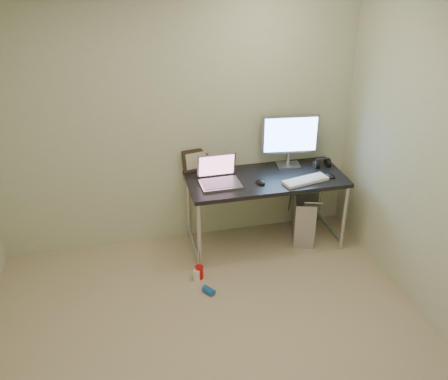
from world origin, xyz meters
TOP-DOWN VIEW (x-y plane):
  - floor at (0.00, 0.00)m, footprint 3.50×3.50m
  - ceiling at (0.00, 0.00)m, footprint 3.50×3.50m
  - wall_back at (0.00, 1.75)m, footprint 3.50×0.02m
  - desk at (0.79, 1.42)m, footprint 1.52×0.66m
  - tower_computer at (1.23, 1.44)m, footprint 0.34×0.51m
  - cable_a at (1.18, 1.70)m, footprint 0.01×0.16m
  - cable_b at (1.27, 1.68)m, footprint 0.02×0.11m
  - can_red at (0.04, 0.99)m, footprint 0.08×0.08m
  - can_white at (0.01, 0.96)m, footprint 0.08×0.08m
  - can_blue at (0.08, 0.75)m, footprint 0.12×0.13m
  - laptop at (0.32, 1.41)m, footprint 0.38×0.31m
  - monitor at (1.09, 1.62)m, footprint 0.57×0.19m
  - keyboard at (1.13, 1.24)m, footprint 0.46×0.24m
  - mouse_right at (1.40, 1.29)m, footprint 0.10×0.14m
  - mouse_left at (0.70, 1.31)m, footprint 0.10×0.13m
  - headphones at (1.41, 1.53)m, footprint 0.16×0.10m
  - picture_frame at (0.17, 1.72)m, footprint 0.29×0.14m
  - webcam at (0.37, 1.72)m, footprint 0.04×0.03m

SIDE VIEW (x-z plane):
  - floor at x=0.00m, z-range 0.00..0.00m
  - can_blue at x=0.08m, z-range 0.00..0.06m
  - can_white at x=0.01m, z-range 0.00..0.11m
  - can_red at x=0.04m, z-range 0.00..0.13m
  - tower_computer at x=1.23m, z-range -0.01..0.50m
  - cable_b at x=1.27m, z-range 0.02..0.74m
  - cable_a at x=1.18m, z-range 0.06..0.74m
  - desk at x=0.79m, z-range 0.29..1.04m
  - keyboard at x=1.13m, z-range 0.75..0.78m
  - mouse_right at x=1.40m, z-range 0.75..0.79m
  - mouse_left at x=0.70m, z-range 0.75..0.79m
  - headphones at x=1.41m, z-range 0.72..0.84m
  - laptop at x=0.32m, z-range 0.68..0.94m
  - webcam at x=0.37m, z-range 0.78..0.89m
  - picture_frame at x=0.17m, z-range 0.75..0.97m
  - monitor at x=1.09m, z-range 0.80..1.33m
  - wall_back at x=0.00m, z-range 0.00..2.50m
  - ceiling at x=0.00m, z-range 2.50..2.50m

